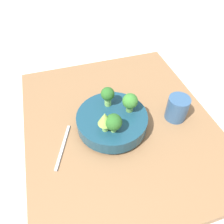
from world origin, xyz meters
name	(u,v)px	position (x,y,z in m)	size (l,w,h in m)	color
ground_plane	(119,128)	(0.00, 0.00, 0.00)	(6.00, 6.00, 0.00)	silver
table	(119,125)	(0.00, 0.00, 0.02)	(0.84, 0.72, 0.04)	olive
bowl	(112,121)	(0.02, -0.04, 0.08)	(0.26, 0.26, 0.06)	navy
broccoli_floret_left	(108,95)	(-0.04, -0.03, 0.16)	(0.05, 0.05, 0.08)	#7AB256
broccoli_floret_right	(114,122)	(0.09, -0.05, 0.15)	(0.06, 0.06, 0.07)	#7AB256
broccoli_floret_back	(130,102)	(0.01, 0.03, 0.15)	(0.06, 0.06, 0.08)	#609347
romanesco_piece_near	(105,119)	(0.07, -0.08, 0.16)	(0.05, 0.05, 0.08)	#7AB256
cup	(177,108)	(0.04, 0.22, 0.09)	(0.08, 0.08, 0.10)	#33567F
fork	(63,147)	(0.06, -0.23, 0.04)	(0.18, 0.08, 0.01)	#B2B2B7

